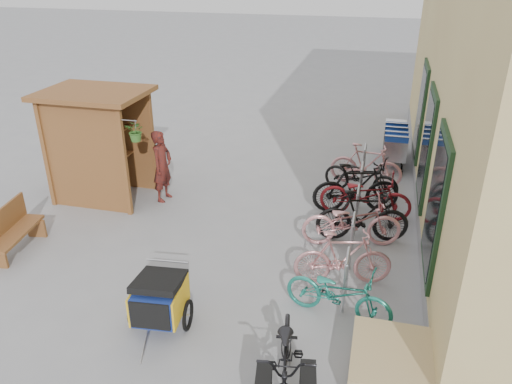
% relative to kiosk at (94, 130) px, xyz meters
% --- Properties ---
extents(ground, '(80.00, 80.00, 0.00)m').
position_rel_kiosk_xyz_m(ground, '(3.28, -2.47, -1.55)').
color(ground, gray).
extents(kiosk, '(2.49, 1.65, 2.40)m').
position_rel_kiosk_xyz_m(kiosk, '(0.00, 0.00, 0.00)').
color(kiosk, brown).
rests_on(kiosk, ground).
extents(bike_rack, '(0.05, 5.35, 0.86)m').
position_rel_kiosk_xyz_m(bike_rack, '(5.58, -0.07, -1.04)').
color(bike_rack, '#A5A8AD').
rests_on(bike_rack, ground).
extents(pallet_stack, '(1.00, 1.20, 0.40)m').
position_rel_kiosk_xyz_m(pallet_stack, '(6.28, -3.87, -1.34)').
color(pallet_stack, tan).
rests_on(pallet_stack, ground).
extents(bench, '(0.59, 1.40, 0.86)m').
position_rel_kiosk_xyz_m(bench, '(-0.39, -2.45, -1.11)').
color(bench, brown).
rests_on(bench, ground).
extents(shopping_carts, '(0.58, 1.96, 1.05)m').
position_rel_kiosk_xyz_m(shopping_carts, '(6.28, 3.74, -0.94)').
color(shopping_carts, silver).
rests_on(shopping_carts, ground).
extents(child_trailer, '(0.91, 1.49, 0.86)m').
position_rel_kiosk_xyz_m(child_trailer, '(3.03, -3.66, -1.07)').
color(child_trailer, navy).
rests_on(child_trailer, ground).
extents(cargo_bike, '(0.94, 1.94, 0.98)m').
position_rel_kiosk_xyz_m(cargo_bike, '(5.05, -4.48, -1.07)').
color(cargo_bike, black).
rests_on(cargo_bike, ground).
extents(person_kiosk, '(0.45, 0.62, 1.58)m').
position_rel_kiosk_xyz_m(person_kiosk, '(1.39, 0.21, -0.76)').
color(person_kiosk, maroon).
rests_on(person_kiosk, ground).
extents(bike_0, '(1.72, 0.92, 0.86)m').
position_rel_kiosk_xyz_m(bike_0, '(5.51, -2.85, -1.12)').
color(bike_0, '#218576').
rests_on(bike_0, ground).
extents(bike_1, '(1.66, 0.81, 0.96)m').
position_rel_kiosk_xyz_m(bike_1, '(5.49, -1.97, -1.07)').
color(bike_1, pink).
rests_on(bike_1, ground).
extents(bike_2, '(1.91, 1.01, 0.95)m').
position_rel_kiosk_xyz_m(bike_2, '(5.53, -0.71, -1.07)').
color(bike_2, pink).
rests_on(bike_2, ground).
extents(bike_3, '(1.78, 0.78, 1.04)m').
position_rel_kiosk_xyz_m(bike_3, '(5.71, -0.51, -1.03)').
color(bike_3, black).
rests_on(bike_3, ground).
extents(bike_4, '(1.86, 0.70, 0.97)m').
position_rel_kiosk_xyz_m(bike_4, '(5.71, 0.47, -1.07)').
color(bike_4, maroon).
rests_on(bike_4, ground).
extents(bike_5, '(1.88, 0.97, 1.09)m').
position_rel_kiosk_xyz_m(bike_5, '(5.51, 0.66, -1.01)').
color(bike_5, black).
rests_on(bike_5, ground).
extents(bike_6, '(1.82, 1.08, 0.91)m').
position_rel_kiosk_xyz_m(bike_6, '(5.57, 1.53, -1.10)').
color(bike_6, black).
rests_on(bike_6, ground).
extents(bike_7, '(1.71, 0.63, 1.00)m').
position_rel_kiosk_xyz_m(bike_7, '(5.64, 2.09, -1.05)').
color(bike_7, pink).
rests_on(bike_7, ground).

